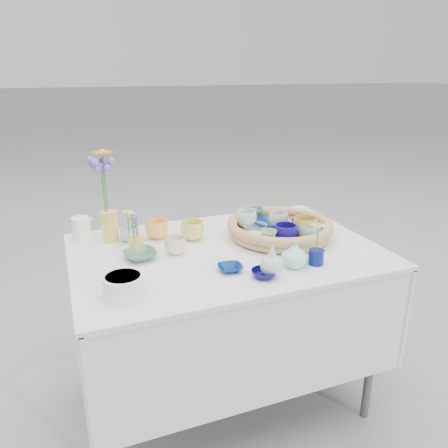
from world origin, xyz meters
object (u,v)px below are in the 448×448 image
object	(u,v)px
display_table	(226,396)
bud_vase_seafoam	(295,254)
wicker_tray	(280,228)
tall_vase_yellow	(110,226)

from	to	relation	value
display_table	bud_vase_seafoam	world-z (taller)	bud_vase_seafoam
wicker_tray	tall_vase_yellow	size ratio (longest dim) A/B	3.54
display_table	tall_vase_yellow	size ratio (longest dim) A/B	9.40
wicker_tray	tall_vase_yellow	distance (m)	0.75
bud_vase_seafoam	tall_vase_yellow	world-z (taller)	tall_vase_yellow
bud_vase_seafoam	display_table	bearing A→B (deg)	124.89
wicker_tray	bud_vase_seafoam	xyz separation A→B (m)	(-0.10, -0.31, 0.01)
display_table	wicker_tray	size ratio (longest dim) A/B	2.66
display_table	tall_vase_yellow	bearing A→B (deg)	147.85
display_table	wicker_tray	world-z (taller)	wicker_tray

